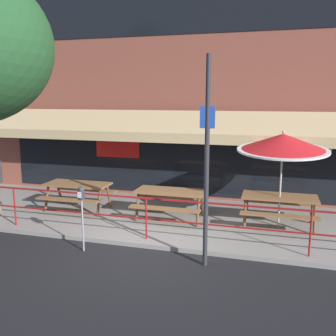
# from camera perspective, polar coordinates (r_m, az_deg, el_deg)

# --- Properties ---
(ground_plane) EXTENTS (120.00, 120.00, 0.00)m
(ground_plane) POSITION_cam_1_polar(r_m,az_deg,el_deg) (8.38, -3.96, -12.09)
(ground_plane) COLOR black
(patio_deck) EXTENTS (15.00, 4.00, 0.10)m
(patio_deck) POSITION_cam_1_polar(r_m,az_deg,el_deg) (10.15, -0.13, -7.62)
(patio_deck) COLOR gray
(patio_deck) RESTS_ON ground
(restaurant_building) EXTENTS (15.00, 1.60, 8.22)m
(restaurant_building) POSITION_cam_1_polar(r_m,az_deg,el_deg) (11.81, 2.92, 14.77)
(restaurant_building) COLOR brown
(restaurant_building) RESTS_ON ground
(patio_railing) EXTENTS (13.84, 0.04, 0.97)m
(patio_railing) POSITION_cam_1_polar(r_m,az_deg,el_deg) (8.38, -3.34, -6.28)
(patio_railing) COLOR maroon
(patio_railing) RESTS_ON patio_deck
(picnic_table_left) EXTENTS (1.80, 1.42, 0.76)m
(picnic_table_left) POSITION_cam_1_polar(r_m,az_deg,el_deg) (10.86, -13.58, -3.09)
(picnic_table_left) COLOR brown
(picnic_table_left) RESTS_ON patio_deck
(picnic_table_centre) EXTENTS (1.80, 1.42, 0.76)m
(picnic_table_centre) POSITION_cam_1_polar(r_m,az_deg,el_deg) (9.77, 0.37, -4.33)
(picnic_table_centre) COLOR brown
(picnic_table_centre) RESTS_ON patio_deck
(picnic_table_right) EXTENTS (1.80, 1.42, 0.76)m
(picnic_table_right) POSITION_cam_1_polar(r_m,az_deg,el_deg) (9.63, 16.61, -5.02)
(picnic_table_right) COLOR brown
(picnic_table_right) RESTS_ON patio_deck
(patio_umbrella_right) EXTENTS (2.14, 2.14, 2.38)m
(patio_umbrella_right) POSITION_cam_1_polar(r_m,az_deg,el_deg) (9.30, 17.10, 3.68)
(patio_umbrella_right) COLOR #B7B2A8
(patio_umbrella_right) RESTS_ON patio_deck
(parking_meter_far) EXTENTS (0.15, 0.16, 1.42)m
(parking_meter_far) POSITION_cam_1_polar(r_m,az_deg,el_deg) (8.06, -13.05, -4.65)
(parking_meter_far) COLOR gray
(parking_meter_far) RESTS_ON ground
(street_sign_pole) EXTENTS (0.28, 0.09, 4.01)m
(street_sign_pole) POSITION_cam_1_polar(r_m,az_deg,el_deg) (7.01, 5.93, 0.95)
(street_sign_pole) COLOR #2D2D33
(street_sign_pole) RESTS_ON ground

